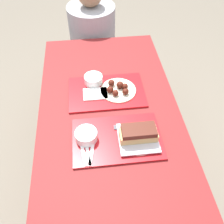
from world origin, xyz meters
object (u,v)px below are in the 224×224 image
(tray_near, at_px, (117,139))
(wings_plate_far, at_px, (118,89))
(person_seated_across, at_px, (92,32))
(brisket_sandwich_plate, at_px, (138,135))
(bowl_coleslaw_far, at_px, (93,79))
(tray_far, at_px, (107,92))
(bowl_coleslaw_near, at_px, (86,135))

(tray_near, relative_size, wings_plate_far, 2.12)
(wings_plate_far, height_order, person_seated_across, person_seated_across)
(brisket_sandwich_plate, distance_m, bowl_coleslaw_far, 0.49)
(tray_near, bearing_deg, person_seated_across, 92.98)
(tray_near, distance_m, brisket_sandwich_plate, 0.11)
(brisket_sandwich_plate, height_order, wings_plate_far, brisket_sandwich_plate)
(tray_far, distance_m, wings_plate_far, 0.07)
(brisket_sandwich_plate, bearing_deg, person_seated_across, 97.87)
(tray_far, relative_size, bowl_coleslaw_near, 4.04)
(tray_far, xyz_separation_m, wings_plate_far, (0.06, -0.01, 0.02))
(tray_near, xyz_separation_m, brisket_sandwich_plate, (0.10, -0.02, 0.04))
(tray_far, xyz_separation_m, brisket_sandwich_plate, (0.12, -0.37, 0.04))
(tray_far, relative_size, bowl_coleslaw_far, 4.04)
(tray_near, distance_m, wings_plate_far, 0.35)
(tray_far, distance_m, person_seated_across, 0.82)
(tray_far, bearing_deg, bowl_coleslaw_far, 131.42)
(tray_near, relative_size, bowl_coleslaw_near, 4.04)
(tray_near, xyz_separation_m, person_seated_across, (-0.06, 1.16, -0.08))
(bowl_coleslaw_near, bearing_deg, brisket_sandwich_plate, -7.24)
(tray_near, bearing_deg, wings_plate_far, 82.00)
(tray_far, height_order, bowl_coleslaw_far, bowl_coleslaw_far)
(bowl_coleslaw_near, xyz_separation_m, person_seated_across, (0.09, 1.15, -0.12))
(brisket_sandwich_plate, relative_size, wings_plate_far, 0.93)
(brisket_sandwich_plate, xyz_separation_m, wings_plate_far, (-0.05, 0.36, -0.02))
(tray_near, relative_size, bowl_coleslaw_far, 4.04)
(bowl_coleslaw_far, xyz_separation_m, wings_plate_far, (0.14, -0.09, -0.01))
(bowl_coleslaw_far, bearing_deg, tray_far, -48.58)
(tray_near, height_order, brisket_sandwich_plate, brisket_sandwich_plate)
(bowl_coleslaw_near, relative_size, brisket_sandwich_plate, 0.57)
(tray_far, bearing_deg, wings_plate_far, -4.43)
(wings_plate_far, bearing_deg, tray_near, -98.00)
(person_seated_across, bearing_deg, tray_far, -86.93)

